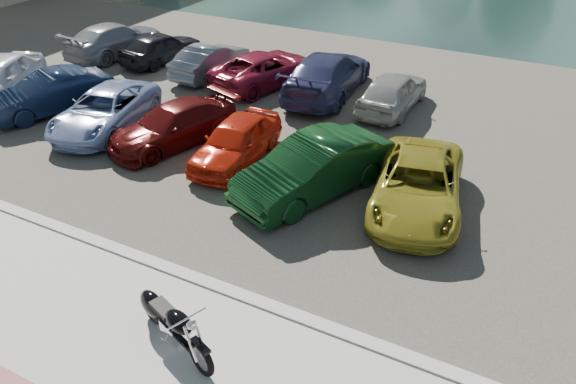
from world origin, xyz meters
name	(u,v)px	position (x,y,z in m)	size (l,w,h in m)	color
ground	(205,379)	(0.00, 0.00, 0.00)	(200.00, 200.00, 0.00)	#595447
kerb	(262,304)	(0.00, 2.00, 0.07)	(60.00, 0.30, 0.14)	#B9B7AE
parking_lot	(402,132)	(0.00, 11.00, 0.02)	(60.00, 18.00, 0.04)	#403C34
motorcycle	(169,320)	(-1.03, 0.41, 0.56)	(2.24, 1.09, 1.05)	black
car_1	(50,93)	(-11.10, 6.95, 0.72)	(1.44, 4.12, 1.36)	#111D36
car_2	(104,110)	(-8.57, 6.83, 0.66)	(2.06, 4.46, 1.24)	#8C9ECC
car_3	(174,125)	(-5.95, 6.99, 0.65)	(1.71, 4.21, 1.22)	#4F0C0B
car_4	(236,141)	(-3.67, 6.91, 0.67)	(1.49, 3.71, 1.27)	red
car_5	(313,168)	(-0.95, 6.32, 0.79)	(1.59, 4.55, 1.50)	#0E3416
car_6	(418,185)	(1.65, 6.91, 0.68)	(2.12, 4.60, 1.28)	#9E9224
car_7	(115,39)	(-13.44, 12.67, 0.73)	(1.92, 4.72, 1.37)	gray
car_8	(161,47)	(-11.07, 12.83, 0.67)	(1.49, 3.72, 1.27)	black
car_9	(211,60)	(-8.33, 12.45, 0.66)	(1.31, 3.75, 1.23)	slate
car_10	(266,68)	(-5.93, 12.62, 0.67)	(2.08, 4.50, 1.25)	maroon
car_11	(327,74)	(-3.47, 12.79, 0.80)	(2.13, 5.25, 1.52)	navy
car_12	(393,91)	(-0.90, 12.56, 0.70)	(1.55, 3.86, 1.31)	#A2A39F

